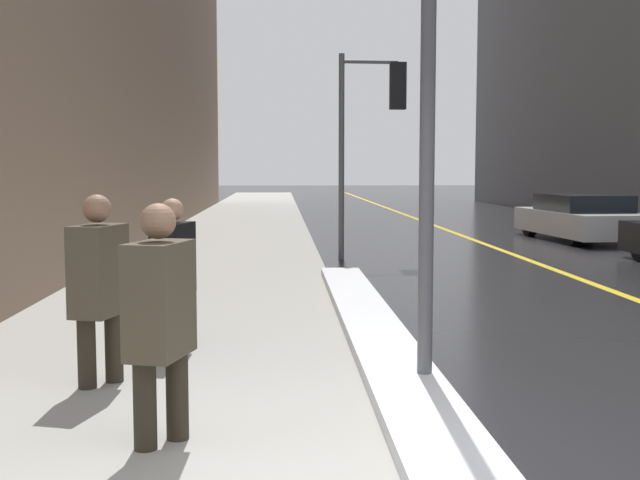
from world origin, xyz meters
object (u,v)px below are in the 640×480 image
object	(u,v)px
lamp_post	(428,48)
pedestrian_in_glasses	(99,281)
traffic_light_near	(376,112)
parked_car_white	(581,218)
pedestrian_trailing	(174,267)
pedestrian_nearside	(160,313)

from	to	relation	value
lamp_post	pedestrian_in_glasses	distance (m)	3.21
traffic_light_near	parked_car_white	world-z (taller)	traffic_light_near
pedestrian_in_glasses	parked_car_white	xyz separation A→B (m)	(8.89, 12.92, -0.32)
traffic_light_near	parked_car_white	size ratio (longest dim) A/B	0.89
traffic_light_near	pedestrian_trailing	distance (m)	8.64
pedestrian_nearside	lamp_post	bearing A→B (deg)	138.84
pedestrian_in_glasses	parked_car_white	distance (m)	15.69
lamp_post	pedestrian_trailing	xyz separation A→B (m)	(-2.18, 1.44, -1.88)
pedestrian_in_glasses	pedestrian_trailing	size ratio (longest dim) A/B	1.05
parked_car_white	traffic_light_near	bearing A→B (deg)	120.59
traffic_light_near	pedestrian_in_glasses	size ratio (longest dim) A/B	2.53
pedestrian_in_glasses	pedestrian_trailing	world-z (taller)	pedestrian_in_glasses
lamp_post	parked_car_white	distance (m)	14.70
pedestrian_nearside	parked_car_white	bearing A→B (deg)	166.13
pedestrian_in_glasses	pedestrian_trailing	bearing A→B (deg)	176.34
traffic_light_near	pedestrian_in_glasses	distance (m)	9.91
pedestrian_in_glasses	pedestrian_trailing	distance (m)	1.31
pedestrian_trailing	parked_car_white	bearing A→B (deg)	159.93
pedestrian_nearside	traffic_light_near	bearing A→B (deg)	-178.11
pedestrian_nearside	pedestrian_trailing	xyz separation A→B (m)	(-0.26, 2.68, -0.04)
lamp_post	pedestrian_nearside	distance (m)	2.94
lamp_post	pedestrian_nearside	world-z (taller)	lamp_post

